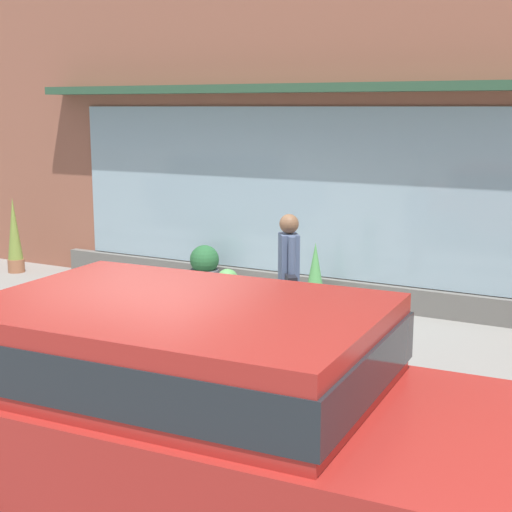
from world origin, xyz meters
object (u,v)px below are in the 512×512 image
object	(u,v)px
potted_plant_window_right	(14,236)
potted_plant_by_entrance	(205,269)
parked_car_red	(202,410)
pedestrian_with_handbag	(289,276)
potted_plant_window_left	(315,277)
fire_hydrant	(228,307)

from	to	relation	value
potted_plant_window_right	potted_plant_by_entrance	bearing A→B (deg)	4.20
potted_plant_by_entrance	potted_plant_window_right	xyz separation A→B (m)	(-3.65, -0.27, 0.25)
parked_car_red	pedestrian_with_handbag	bearing A→B (deg)	104.89
potted_plant_window_right	potted_plant_window_left	xyz separation A→B (m)	(5.48, 0.24, -0.17)
potted_plant_window_right	potted_plant_window_left	bearing A→B (deg)	2.56
potted_plant_by_entrance	potted_plant_window_left	world-z (taller)	potted_plant_window_left
potted_plant_by_entrance	potted_plant_window_left	distance (m)	1.84
potted_plant_window_right	potted_plant_window_left	distance (m)	5.49
parked_car_red	potted_plant_window_right	size ratio (longest dim) A/B	3.57
potted_plant_window_right	potted_plant_window_left	size ratio (longest dim) A/B	1.36
pedestrian_with_handbag	potted_plant_window_left	xyz separation A→B (m)	(-0.58, 2.00, -0.48)
potted_plant_window_left	potted_plant_window_right	bearing A→B (deg)	-177.44
fire_hydrant	potted_plant_window_left	bearing A→B (deg)	82.73
fire_hydrant	potted_plant_window_right	size ratio (longest dim) A/B	0.71
fire_hydrant	parked_car_red	world-z (taller)	parked_car_red
fire_hydrant	potted_plant_window_left	size ratio (longest dim) A/B	0.97
fire_hydrant	potted_plant_by_entrance	size ratio (longest dim) A/B	1.23
pedestrian_with_handbag	potted_plant_by_entrance	distance (m)	3.20
fire_hydrant	potted_plant_by_entrance	world-z (taller)	fire_hydrant
potted_plant_window_left	fire_hydrant	bearing A→B (deg)	-97.27
parked_car_red	potted_plant_window_right	bearing A→B (deg)	140.05
fire_hydrant	pedestrian_with_handbag	bearing A→B (deg)	-3.09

